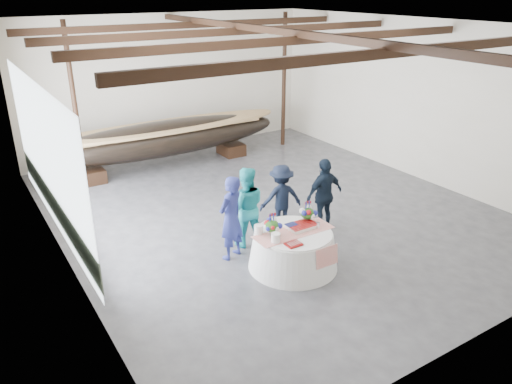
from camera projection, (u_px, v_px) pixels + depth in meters
floor at (269, 209)px, 12.81m from camera, size 10.00×12.00×0.01m
wall_back at (170, 84)px, 16.62m from camera, size 10.00×0.02×4.50m
wall_front at (499, 213)px, 7.26m from camera, size 10.00×0.02×4.50m
wall_left at (52, 159)px, 9.47m from camera, size 0.02×12.00×4.50m
wall_right at (414, 99)px, 14.40m from camera, size 0.02×12.00×4.50m
ceiling at (271, 24)px, 11.07m from camera, size 10.00×12.00×0.01m
pavilion_structure at (253, 44)px, 11.86m from camera, size 9.80×11.76×4.50m
open_bay at (47, 165)px, 10.44m from camera, size 0.03×7.00×3.20m
longboat_display at (165, 138)px, 15.37m from camera, size 7.81×1.56×1.46m
banquet_table at (293, 249)px, 10.05m from camera, size 1.81×1.81×0.78m
tabletop_items at (290, 223)px, 9.93m from camera, size 1.68×0.95×0.40m
guest_woman_blue at (231, 218)px, 10.21m from camera, size 0.78×0.65×1.81m
guest_woman_teal at (245, 207)px, 10.71m from camera, size 1.08×0.99×1.80m
guest_man_left at (281, 197)px, 11.48m from camera, size 1.13×0.81×1.57m
guest_man_right at (324, 195)px, 11.43m from camera, size 1.04×0.47×1.74m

